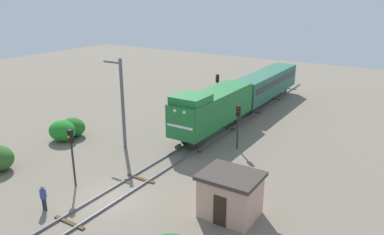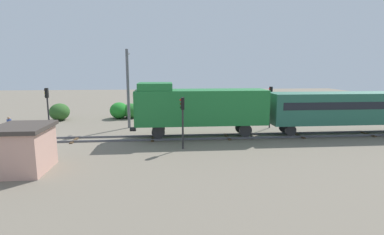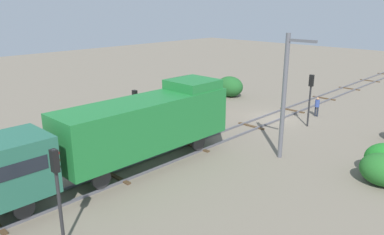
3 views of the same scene
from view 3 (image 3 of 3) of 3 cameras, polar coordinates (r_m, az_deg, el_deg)
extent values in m
plane|color=#756B5B|center=(32.95, 12.25, -0.08)|extent=(116.46, 116.46, 0.00)
cube|color=#595960|center=(32.58, 13.33, -0.20)|extent=(0.10, 77.64, 0.16)
cube|color=#595960|center=(33.29, 11.22, 0.30)|extent=(0.10, 77.64, 0.16)
cube|color=#4C3823|center=(53.10, 25.47, 5.08)|extent=(2.40, 0.24, 0.09)
cube|color=#4C3823|center=(47.11, 22.85, 4.09)|extent=(2.40, 0.24, 0.09)
cube|color=#4C3823|center=(41.27, 19.48, 2.80)|extent=(2.40, 0.24, 0.09)
cube|color=#4C3823|center=(35.64, 15.04, 1.07)|extent=(2.40, 0.24, 0.09)
cube|color=#4C3823|center=(30.34, 9.00, -1.28)|extent=(2.40, 0.24, 0.09)
cube|color=#4C3823|center=(25.60, 0.54, -4.53)|extent=(2.40, 0.24, 0.09)
cube|color=#4C3823|center=(21.76, -11.43, -8.90)|extent=(2.40, 0.24, 0.09)
cube|color=#1E7233|center=(22.03, -6.97, -0.89)|extent=(2.90, 11.00, 2.90)
cube|color=#1E7233|center=(24.13, 0.10, 5.10)|extent=(2.75, 2.80, 0.60)
cube|color=#1E7233|center=(25.72, 2.65, 1.81)|extent=(2.84, 0.10, 2.84)
cube|color=white|center=(25.80, 2.70, 1.40)|extent=(2.46, 0.06, 0.20)
sphere|color=white|center=(25.21, 3.53, 4.06)|extent=(0.28, 0.28, 0.28)
sphere|color=white|center=(25.79, 2.01, 4.37)|extent=(0.28, 0.28, 0.28)
cylinder|color=#262628|center=(26.47, 3.03, -1.94)|extent=(0.36, 0.50, 0.36)
cylinder|color=#262628|center=(24.57, 0.98, -3.81)|extent=(0.18, 1.10, 1.10)
cylinder|color=#262628|center=(25.51, -1.38, -3.01)|extent=(0.18, 1.10, 1.10)
cylinder|color=#262628|center=(20.24, -13.69, -9.01)|extent=(0.18, 1.10, 1.10)
cylinder|color=#262628|center=(21.37, -15.79, -7.74)|extent=(0.18, 1.10, 1.10)
cylinder|color=#262628|center=(18.75, -24.24, -12.53)|extent=(0.16, 0.96, 0.96)
cylinder|color=#262628|center=(19.97, -25.84, -10.91)|extent=(0.16, 0.96, 0.96)
cylinder|color=#262628|center=(30.89, 17.47, 2.41)|extent=(0.14, 0.14, 4.18)
cube|color=black|center=(30.55, 17.74, 5.38)|extent=(0.32, 0.24, 0.90)
sphere|color=#390606|center=(30.62, 17.91, 5.91)|extent=(0.16, 0.16, 0.16)
sphere|color=yellow|center=(30.67, 17.86, 5.40)|extent=(0.16, 0.16, 0.16)
sphere|color=black|center=(30.73, 17.81, 4.89)|extent=(0.16, 0.16, 0.16)
cylinder|color=#262628|center=(25.89, -8.56, -0.05)|extent=(0.14, 0.14, 3.86)
cube|color=black|center=(25.50, -8.71, 3.13)|extent=(0.32, 0.24, 0.90)
sphere|color=red|center=(25.52, -8.48, 3.78)|extent=(0.16, 0.16, 0.16)
sphere|color=#3C3306|center=(25.59, -8.46, 3.17)|extent=(0.16, 0.16, 0.16)
sphere|color=black|center=(25.65, -8.43, 2.56)|extent=(0.16, 0.16, 0.16)
cylinder|color=#262628|center=(15.82, -19.60, -11.66)|extent=(0.14, 0.14, 4.15)
cube|color=black|center=(15.14, -20.20, -6.22)|extent=(0.32, 0.24, 0.90)
sphere|color=red|center=(15.10, -19.83, -5.14)|extent=(0.16, 0.16, 0.16)
sphere|color=#3C3306|center=(15.20, -19.72, -6.12)|extent=(0.16, 0.16, 0.16)
sphere|color=black|center=(15.31, -19.62, -7.09)|extent=(0.16, 0.16, 0.16)
cylinder|color=#262B38|center=(34.33, 18.58, 0.83)|extent=(0.15, 0.15, 0.85)
cylinder|color=#262B38|center=(34.41, 18.28, 0.90)|extent=(0.15, 0.15, 0.85)
cylinder|color=#33478C|center=(34.18, 18.55, 2.05)|extent=(0.38, 0.38, 0.62)
sphere|color=tan|center=(34.08, 18.61, 2.74)|extent=(0.23, 0.23, 0.23)
cylinder|color=#595960|center=(23.54, 13.81, 2.90)|extent=(0.28, 0.28, 7.80)
cube|color=#595960|center=(22.54, 16.44, 11.15)|extent=(1.80, 0.16, 0.16)
cube|color=#D19E8C|center=(35.13, -0.30, 3.47)|extent=(3.20, 2.60, 2.50)
cube|color=#3F3833|center=(34.84, -0.30, 5.66)|extent=(3.50, 2.90, 0.24)
cube|color=#2D2319|center=(36.13, 1.17, 3.35)|extent=(0.80, 0.06, 1.90)
ellipsoid|color=#246726|center=(22.69, 27.06, -7.10)|extent=(2.41, 1.97, 1.75)
ellipsoid|color=#1F5B26|center=(39.83, 5.78, 4.72)|extent=(2.94, 2.41, 2.14)
camera|label=1|loc=(53.45, 6.97, 20.30)|focal=35.00mm
camera|label=2|loc=(44.74, -25.06, 11.02)|focal=28.00mm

